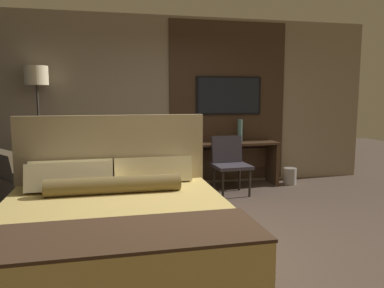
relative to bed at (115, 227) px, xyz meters
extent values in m
plane|color=#4C3D33|center=(0.94, 0.29, -0.34)|extent=(16.00, 16.00, 0.00)
cube|color=gray|center=(0.94, 2.89, 1.06)|extent=(7.20, 0.06, 2.80)
cube|color=#3D2B1E|center=(1.99, 2.85, 1.06)|extent=(2.04, 0.03, 2.70)
cube|color=#33281E|center=(0.01, -0.13, -0.23)|extent=(1.96, 1.97, 0.22)
cube|color=tan|center=(0.01, -0.13, 0.05)|extent=(2.02, 2.03, 0.33)
cube|color=#422D1E|center=(0.01, -0.79, 0.22)|extent=(2.04, 0.71, 0.02)
cube|color=#998460|center=(0.01, 0.93, 0.31)|extent=(2.06, 0.08, 1.30)
cube|color=beige|center=(-0.43, 0.79, 0.35)|extent=(0.85, 0.23, 0.31)
cube|color=beige|center=(0.44, 0.79, 0.35)|extent=(0.85, 0.23, 0.31)
cube|color=beige|center=(-0.43, 0.58, 0.35)|extent=(0.85, 0.25, 0.32)
cylinder|color=brown|center=(0.01, 0.38, 0.30)|extent=(1.32, 0.17, 0.17)
cube|color=#422D1E|center=(1.99, 2.59, 0.38)|extent=(1.54, 0.47, 0.03)
cube|color=#422D1E|center=(1.25, 2.59, 0.01)|extent=(0.06, 0.42, 0.70)
cube|color=#422D1E|center=(2.72, 2.59, 0.01)|extent=(0.06, 0.42, 0.70)
cube|color=#422D1E|center=(1.99, 2.80, 0.08)|extent=(1.42, 0.02, 0.35)
cube|color=black|center=(1.99, 2.81, 1.17)|extent=(1.14, 0.04, 0.64)
cube|color=black|center=(1.99, 2.79, 1.17)|extent=(1.07, 0.01, 0.59)
cube|color=#38333D|center=(1.79, 2.04, 0.10)|extent=(0.55, 0.53, 0.05)
cube|color=#38333D|center=(1.78, 2.26, 0.34)|extent=(0.49, 0.13, 0.42)
cylinder|color=black|center=(1.59, 1.83, -0.13)|extent=(0.04, 0.04, 0.41)
cylinder|color=black|center=(2.01, 1.85, -0.13)|extent=(0.04, 0.04, 0.41)
cylinder|color=black|center=(1.57, 2.23, -0.13)|extent=(0.04, 0.04, 0.41)
cylinder|color=black|center=(2.00, 2.25, -0.13)|extent=(0.04, 0.04, 0.41)
cube|color=brown|center=(-1.05, 2.01, -0.12)|extent=(1.00, 0.96, 0.44)
cube|color=brown|center=(-1.32, 1.82, 0.28)|extent=(0.52, 0.63, 0.38)
cube|color=brown|center=(-0.84, 1.71, -0.05)|extent=(0.70, 0.53, 0.58)
cube|color=brown|center=(-1.26, 2.30, -0.05)|extent=(0.70, 0.53, 0.58)
cylinder|color=#282623|center=(-1.04, 2.63, -0.32)|extent=(0.28, 0.28, 0.03)
cylinder|color=#332D28|center=(-1.04, 2.63, 0.51)|extent=(0.03, 0.03, 1.70)
cylinder|color=beige|center=(-1.04, 2.63, 1.47)|extent=(0.34, 0.34, 0.28)
cylinder|color=#4C706B|center=(2.14, 2.67, 0.59)|extent=(0.08, 0.08, 0.38)
cone|color=#B2563D|center=(1.37, 2.53, 0.49)|extent=(0.08, 0.08, 0.18)
cylinder|color=gray|center=(2.99, 2.45, -0.20)|extent=(0.22, 0.22, 0.28)
camera|label=1|loc=(-0.04, -3.31, 1.17)|focal=35.00mm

